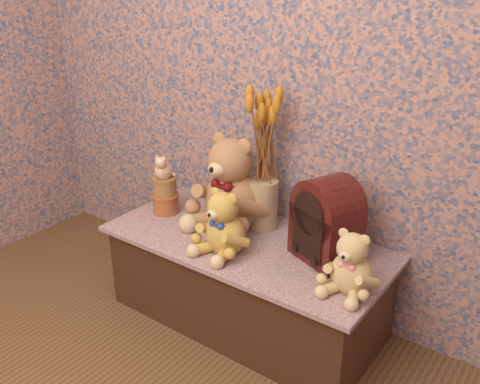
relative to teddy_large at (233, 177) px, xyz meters
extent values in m
cube|color=#3B5178|center=(0.14, 0.19, 0.67)|extent=(3.00, 0.10, 2.60)
cube|color=#324667|center=(0.14, -0.09, -0.42)|extent=(1.22, 0.58, 0.40)
cylinder|color=tan|center=(0.12, 0.05, -0.11)|extent=(0.14, 0.14, 0.22)
cylinder|color=#B17B33|center=(-0.33, -0.09, -0.18)|extent=(0.14, 0.14, 0.09)
cylinder|color=tan|center=(-0.33, -0.09, -0.09)|extent=(0.14, 0.14, 0.08)
camera|label=1|loc=(1.26, -1.68, 0.83)|focal=38.73mm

